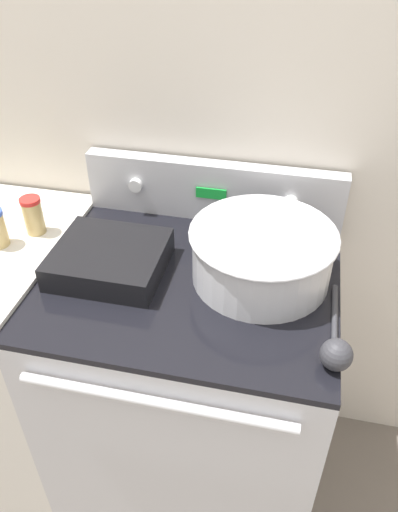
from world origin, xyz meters
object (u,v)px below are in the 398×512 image
Objects in this scene: casserole_dish at (110,257)px; ladle at (336,350)px; mixing_bowl at (262,252)px; spice_jar_red_cap at (33,215)px.

ladle is at bearing -18.28° from casserole_dish.
mixing_bowl is 1.31× the size of casserole_dish.
mixing_bowl reaches higher than casserole_dish.
mixing_bowl is 0.66m from spice_jar_red_cap.
casserole_dish is 0.29m from spice_jar_red_cap.
ladle is 0.90m from spice_jar_red_cap.
spice_jar_red_cap is (-0.85, 0.30, 0.04)m from ladle.
mixing_bowl reaches higher than ladle.
casserole_dish is at bearing -172.00° from mixing_bowl.
spice_jar_red_cap is at bearing 160.70° from ladle.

